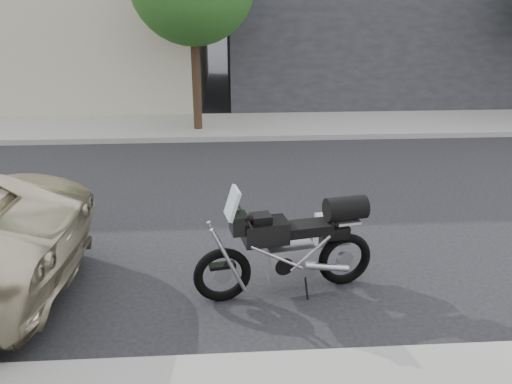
% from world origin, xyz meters
% --- Properties ---
extents(ground, '(120.00, 120.00, 0.00)m').
position_xyz_m(ground, '(0.00, 0.00, 0.00)').
color(ground, black).
rests_on(ground, ground).
extents(far_sidewalk, '(44.00, 3.00, 0.15)m').
position_xyz_m(far_sidewalk, '(0.00, -6.50, 0.07)').
color(far_sidewalk, gray).
rests_on(far_sidewalk, ground).
extents(far_building_dark, '(16.00, 11.00, 7.00)m').
position_xyz_m(far_building_dark, '(-7.00, -13.50, 3.50)').
color(far_building_dark, '#232428').
rests_on(far_building_dark, ground).
extents(motorcycle, '(2.42, 1.06, 1.54)m').
position_xyz_m(motorcycle, '(0.33, 2.54, 0.66)').
color(motorcycle, black).
rests_on(motorcycle, ground).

